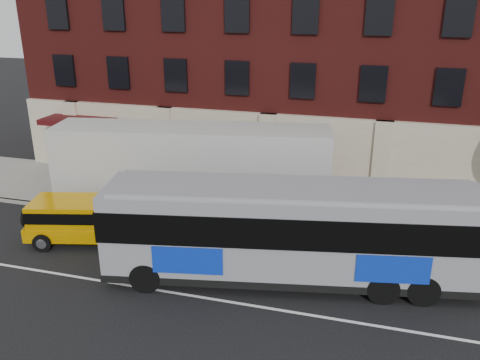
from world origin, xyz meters
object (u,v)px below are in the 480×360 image
(sign_pole, at_px, (73,182))
(shipping_container, at_px, (192,172))
(city_bus, at_px, (292,229))
(yellow_suv, at_px, (78,218))

(sign_pole, distance_m, shipping_container, 5.97)
(city_bus, bearing_deg, shipping_container, 140.07)
(sign_pole, relative_size, city_bus, 0.18)
(yellow_suv, xyz_separation_m, shipping_container, (3.65, 4.19, 1.05))
(shipping_container, bearing_deg, city_bus, -39.93)
(sign_pole, relative_size, yellow_suv, 0.49)
(city_bus, relative_size, yellow_suv, 2.73)
(yellow_suv, bearing_deg, city_bus, -3.62)
(yellow_suv, bearing_deg, sign_pole, 125.95)
(city_bus, relative_size, shipping_container, 1.05)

